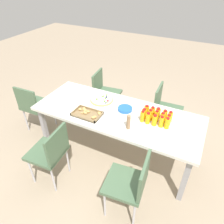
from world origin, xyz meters
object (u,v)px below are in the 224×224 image
object	(u,v)px
juice_bottle_8	(150,115)
snack_tray	(87,114)
juice_bottle_7	(156,116)
napkin_stack	(66,91)
juice_bottle_4	(147,110)
juice_bottle_10	(167,123)
chair_far_left	(131,182)
chair_far_right	(51,151)
chair_near_left	(164,107)
juice_bottle_3	(152,112)
party_table	(117,116)
cardboard_tube	(128,122)
chair_near_right	(104,91)
juice_bottle_9	(144,114)
juice_bottle_12	(155,120)
juice_bottle_13	(148,118)
fruit_pizza	(102,100)
plate_stack	(125,109)
chair_end	(34,105)
juice_bottle_5	(168,120)
juice_bottle_6	(162,118)
juice_bottle_11	(161,122)
juice_bottle_2	(158,113)
juice_bottle_1	(165,115)
juice_bottle_0	(170,116)
juice_bottle_14	(143,116)

from	to	relation	value
juice_bottle_8	snack_tray	world-z (taller)	juice_bottle_8
juice_bottle_7	napkin_stack	xyz separation A→B (m)	(1.40, -0.08, -0.06)
juice_bottle_4	juice_bottle_10	xyz separation A→B (m)	(-0.30, 0.15, 0.01)
chair_far_left	chair_far_right	xyz separation A→B (m)	(1.00, 0.03, 0.00)
chair_near_left	juice_bottle_3	distance (m)	0.67
juice_bottle_7	juice_bottle_10	world-z (taller)	juice_bottle_7
party_table	cardboard_tube	bearing A→B (deg)	137.92
chair_near_right	cardboard_tube	xyz separation A→B (m)	(-0.85, 0.98, 0.32)
juice_bottle_9	juice_bottle_12	distance (m)	0.17
chair_far_left	juice_bottle_13	distance (m)	0.76
fruit_pizza	plate_stack	world-z (taller)	fruit_pizza
chair_end	juice_bottle_5	xyz separation A→B (m)	(-2.01, -0.16, 0.30)
juice_bottle_6	juice_bottle_13	world-z (taller)	juice_bottle_6
chair_far_left	juice_bottle_11	xyz separation A→B (m)	(-0.07, -0.70, 0.30)
juice_bottle_12	juice_bottle_8	bearing A→B (deg)	-44.10
juice_bottle_2	juice_bottle_5	size ratio (longest dim) A/B	1.01
juice_bottle_8	juice_bottle_10	xyz separation A→B (m)	(-0.22, 0.06, -0.00)
juice_bottle_6	juice_bottle_10	xyz separation A→B (m)	(-0.07, 0.07, -0.00)
chair_far_left	juice_bottle_11	size ratio (longest dim) A/B	5.69
juice_bottle_6	juice_bottle_12	bearing A→B (deg)	46.61
juice_bottle_4	juice_bottle_5	xyz separation A→B (m)	(-0.30, 0.08, 0.01)
juice_bottle_13	chair_far_right	bearing A→B (deg)	38.56
chair_end	juice_bottle_6	xyz separation A→B (m)	(-1.94, -0.15, 0.30)
juice_bottle_7	snack_tray	size ratio (longest dim) A/B	0.42
juice_bottle_9	fruit_pizza	bearing A→B (deg)	-10.18
juice_bottle_11	snack_tray	xyz separation A→B (m)	(0.89, 0.19, -0.06)
snack_tray	cardboard_tube	world-z (taller)	cardboard_tube
juice_bottle_1	juice_bottle_6	distance (m)	0.08
juice_bottle_6	napkin_stack	bearing A→B (deg)	-3.33
party_table	plate_stack	xyz separation A→B (m)	(-0.07, -0.09, 0.08)
juice_bottle_0	juice_bottle_11	bearing A→B (deg)	67.06
chair_end	chair_near_right	bearing A→B (deg)	46.01
chair_near_left	juice_bottle_11	distance (m)	0.82
chair_near_right	juice_bottle_3	world-z (taller)	juice_bottle_3
juice_bottle_1	juice_bottle_9	world-z (taller)	juice_bottle_1
juice_bottle_10	juice_bottle_1	bearing A→B (deg)	-65.63
juice_bottle_14	napkin_stack	size ratio (longest dim) A/B	0.99
party_table	juice_bottle_11	world-z (taller)	juice_bottle_11
cardboard_tube	juice_bottle_3	bearing A→B (deg)	-116.51
juice_bottle_11	fruit_pizza	xyz separation A→B (m)	(0.89, -0.19, -0.06)
juice_bottle_3	snack_tray	distance (m)	0.81
juice_bottle_4	juice_bottle_10	size ratio (longest dim) A/B	0.91
chair_end	juice_bottle_2	size ratio (longest dim) A/B	5.72
juice_bottle_13	napkin_stack	world-z (taller)	juice_bottle_13
juice_bottle_1	juice_bottle_14	distance (m)	0.27
juice_bottle_1	juice_bottle_3	distance (m)	0.15
juice_bottle_7	snack_tray	distance (m)	0.85
juice_bottle_4	juice_bottle_6	xyz separation A→B (m)	(-0.22, 0.08, 0.01)
napkin_stack	juice_bottle_14	bearing A→B (deg)	172.90
chair_far_right	napkin_stack	bearing A→B (deg)	20.79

